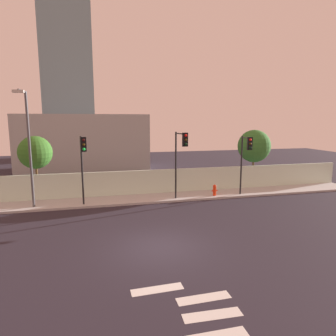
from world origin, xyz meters
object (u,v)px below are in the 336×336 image
street_lamp_curbside (28,141)px  roadside_tree_leftmost (35,153)px  traffic_light_left (246,153)px  roadside_tree_midleft (254,146)px  traffic_light_right (181,151)px  traffic_light_center (83,156)px  fire_hydrant (215,190)px

street_lamp_curbside → roadside_tree_leftmost: (-0.21, 3.09, -1.02)m
traffic_light_left → roadside_tree_leftmost: (-14.72, 3.91, -0.01)m
street_lamp_curbside → roadside_tree_midleft: bearing=10.1°
traffic_light_right → traffic_light_left: bearing=0.0°
traffic_light_left → traffic_light_center: 11.26m
fire_hydrant → roadside_tree_leftmost: size_ratio=0.18×
traffic_light_left → fire_hydrant: traffic_light_left is taller
traffic_light_center → street_lamp_curbside: 3.43m
roadside_tree_leftmost → fire_hydrant: bearing=-13.4°
traffic_light_center → traffic_light_right: traffic_light_right is taller
traffic_light_left → fire_hydrant: 3.53m
street_lamp_curbside → roadside_tree_leftmost: street_lamp_curbside is taller
traffic_light_left → street_lamp_curbside: 14.56m
traffic_light_left → roadside_tree_leftmost: roadside_tree_leftmost is taller
traffic_light_right → street_lamp_curbside: street_lamp_curbside is taller
roadside_tree_leftmost → traffic_light_center: bearing=-46.9°
fire_hydrant → roadside_tree_midleft: bearing=31.9°
traffic_light_right → roadside_tree_midleft: (7.80, 3.91, -0.16)m
fire_hydrant → street_lamp_curbside: bearing=-179.8°
roadside_tree_leftmost → traffic_light_left: bearing=-14.9°
traffic_light_left → roadside_tree_midleft: 4.88m
street_lamp_curbside → fire_hydrant: street_lamp_curbside is taller
street_lamp_curbside → roadside_tree_midleft: 17.72m
roadside_tree_leftmost → roadside_tree_midleft: bearing=0.0°
street_lamp_curbside → fire_hydrant: 13.11m
traffic_light_left → street_lamp_curbside: (-14.50, 0.82, 1.01)m
traffic_light_right → roadside_tree_leftmost: 10.59m
traffic_light_right → fire_hydrant: 4.30m
traffic_light_right → street_lamp_curbside: bearing=175.1°
roadside_tree_leftmost → roadside_tree_midleft: roadside_tree_midleft is taller
traffic_light_right → fire_hydrant: bearing=16.6°
traffic_light_center → fire_hydrant: (9.30, 0.64, -2.88)m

